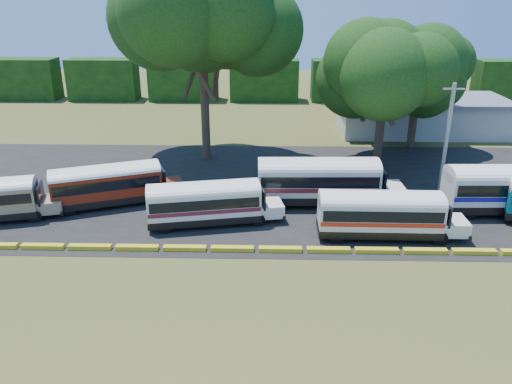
{
  "coord_description": "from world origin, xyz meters",
  "views": [
    {
      "loc": [
        0.69,
        -26.59,
        15.1
      ],
      "look_at": [
        -0.15,
        6.0,
        2.0
      ],
      "focal_mm": 35.0,
      "sensor_mm": 36.0,
      "label": 1
    }
  ],
  "objects_px": {
    "bus_cream_west": "(207,201)",
    "tree_west": "(202,18)",
    "bus_red": "(110,182)",
    "bus_white_red": "(383,212)"
  },
  "relations": [
    {
      "from": "bus_red",
      "to": "tree_west",
      "type": "relative_size",
      "value": 0.56
    },
    {
      "from": "bus_white_red",
      "to": "tree_west",
      "type": "bearing_deg",
      "value": 129.54
    },
    {
      "from": "bus_red",
      "to": "tree_west",
      "type": "height_order",
      "value": "tree_west"
    },
    {
      "from": "bus_red",
      "to": "bus_cream_west",
      "type": "bearing_deg",
      "value": -43.7
    },
    {
      "from": "bus_red",
      "to": "bus_white_red",
      "type": "xyz_separation_m",
      "value": [
        19.39,
        -4.84,
        -0.03
      ]
    },
    {
      "from": "bus_white_red",
      "to": "tree_west",
      "type": "xyz_separation_m",
      "value": [
        -13.52,
        16.72,
        11.12
      ]
    },
    {
      "from": "bus_white_red",
      "to": "tree_west",
      "type": "height_order",
      "value": "tree_west"
    },
    {
      "from": "bus_cream_west",
      "to": "tree_west",
      "type": "height_order",
      "value": "tree_west"
    },
    {
      "from": "bus_white_red",
      "to": "tree_west",
      "type": "relative_size",
      "value": 0.55
    },
    {
      "from": "bus_cream_west",
      "to": "tree_west",
      "type": "bearing_deg",
      "value": 85.64
    }
  ]
}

